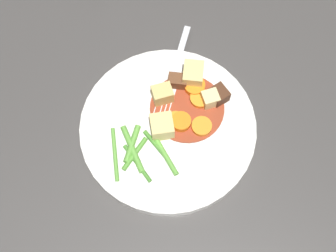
{
  "coord_description": "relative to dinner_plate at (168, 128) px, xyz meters",
  "views": [
    {
      "loc": [
        -0.16,
        -0.22,
        0.68
      ],
      "look_at": [
        0.0,
        0.0,
        0.02
      ],
      "focal_mm": 50.93,
      "sensor_mm": 36.0,
      "label": 1
    }
  ],
  "objects": [
    {
      "name": "carrot_slice_1",
      "position": [
        0.07,
        0.03,
        0.01
      ],
      "size": [
        0.04,
        0.04,
        0.01
      ],
      "primitive_type": "cylinder",
      "rotation": [
        0.0,
        0.0,
        6.17
      ],
      "color": "orange",
      "rests_on": "dinner_plate"
    },
    {
      "name": "green_bean_2",
      "position": [
        -0.03,
        -0.04,
        0.01
      ],
      "size": [
        0.02,
        0.06,
        0.01
      ],
      "primitive_type": "cylinder",
      "rotation": [
        0.0,
        1.57,
        1.44
      ],
      "color": "#66AD42",
      "rests_on": "dinner_plate"
    },
    {
      "name": "fork",
      "position": [
        0.06,
        0.06,
        0.01
      ],
      "size": [
        0.15,
        0.12,
        0.0
      ],
      "color": "silver",
      "rests_on": "dinner_plate"
    },
    {
      "name": "meat_chunk_0",
      "position": [
        0.09,
        -0.01,
        0.02
      ],
      "size": [
        0.03,
        0.03,
        0.02
      ],
      "primitive_type": "cube",
      "rotation": [
        0.0,
        0.0,
        1.53
      ],
      "color": "#4C2B19",
      "rests_on": "dinner_plate"
    },
    {
      "name": "potato_chunk_2",
      "position": [
        0.08,
        0.04,
        0.02
      ],
      "size": [
        0.05,
        0.05,
        0.03
      ],
      "primitive_type": "cube",
      "rotation": [
        0.0,
        0.0,
        3.97
      ],
      "color": "#E5CC7A",
      "rests_on": "dinner_plate"
    },
    {
      "name": "potato_chunk_1",
      "position": [
        0.02,
        0.04,
        0.02
      ],
      "size": [
        0.04,
        0.03,
        0.03
      ],
      "primitive_type": "cube",
      "rotation": [
        0.0,
        0.0,
        2.8
      ],
      "color": "#DBBC6B",
      "rests_on": "dinner_plate"
    },
    {
      "name": "green_bean_5",
      "position": [
        -0.03,
        -0.02,
        0.01
      ],
      "size": [
        0.01,
        0.06,
        0.01
      ],
      "primitive_type": "cylinder",
      "rotation": [
        0.0,
        1.57,
        1.61
      ],
      "color": "#4C8E33",
      "rests_on": "dinner_plate"
    },
    {
      "name": "ground_plane",
      "position": [
        0.0,
        0.0,
        -0.01
      ],
      "size": [
        3.0,
        3.0,
        0.0
      ],
      "primitive_type": "plane",
      "color": "#423F3D"
    },
    {
      "name": "stew_sauce",
      "position": [
        0.04,
        0.01,
        0.01
      ],
      "size": [
        0.11,
        0.11,
        0.0
      ],
      "primitive_type": "cylinder",
      "color": "#93381E",
      "rests_on": "dinner_plate"
    },
    {
      "name": "carrot_slice_2",
      "position": [
        0.01,
        0.0,
        0.01
      ],
      "size": [
        0.03,
        0.03,
        0.01
      ],
      "primitive_type": "cylinder",
      "rotation": [
        0.0,
        0.0,
        1.74
      ],
      "color": "orange",
      "rests_on": "dinner_plate"
    },
    {
      "name": "potato_chunk_0",
      "position": [
        0.07,
        -0.01,
        0.02
      ],
      "size": [
        0.03,
        0.03,
        0.02
      ],
      "primitive_type": "cube",
      "rotation": [
        0.0,
        0.0,
        4.39
      ],
      "color": "#EAD68C",
      "rests_on": "dinner_plate"
    },
    {
      "name": "green_bean_3",
      "position": [
        -0.07,
        -0.02,
        0.01
      ],
      "size": [
        0.01,
        0.07,
        0.01
      ],
      "primitive_type": "cylinder",
      "rotation": [
        0.0,
        1.57,
        1.56
      ],
      "color": "#4C8E33",
      "rests_on": "dinner_plate"
    },
    {
      "name": "potato_chunk_3",
      "position": [
        -0.01,
        -0.0,
        0.02
      ],
      "size": [
        0.04,
        0.04,
        0.03
      ],
      "primitive_type": "cube",
      "rotation": [
        0.0,
        0.0,
        2.66
      ],
      "color": "#E5CC7A",
      "rests_on": "dinner_plate"
    },
    {
      "name": "carrot_slice_0",
      "position": [
        0.04,
        -0.03,
        0.01
      ],
      "size": [
        0.04,
        0.04,
        0.01
      ],
      "primitive_type": "cylinder",
      "rotation": [
        0.0,
        0.0,
        2.15
      ],
      "color": "orange",
      "rests_on": "dinner_plate"
    },
    {
      "name": "carrot_slice_3",
      "position": [
        0.07,
        0.01,
        0.01
      ],
      "size": [
        0.04,
        0.04,
        0.01
      ],
      "primitive_type": "cylinder",
      "rotation": [
        0.0,
        0.0,
        3.56
      ],
      "color": "orange",
      "rests_on": "dinner_plate"
    },
    {
      "name": "carrot_slice_4",
      "position": [
        0.02,
        -0.01,
        0.02
      ],
      "size": [
        0.04,
        0.04,
        0.01
      ],
      "primitive_type": "cylinder",
      "rotation": [
        0.0,
        0.0,
        3.96
      ],
      "color": "orange",
      "rests_on": "dinner_plate"
    },
    {
      "name": "green_bean_6",
      "position": [
        -0.09,
        0.01,
        0.01
      ],
      "size": [
        0.05,
        0.07,
        0.01
      ],
      "primitive_type": "cylinder",
      "rotation": [
        0.0,
        1.57,
        1.06
      ],
      "color": "#66AD42",
      "rests_on": "dinner_plate"
    },
    {
      "name": "dinner_plate",
      "position": [
        0.0,
        0.0,
        0.0
      ],
      "size": [
        0.27,
        0.27,
        0.02
      ],
      "primitive_type": "cylinder",
      "color": "white",
      "rests_on": "ground_plane"
    },
    {
      "name": "green_bean_4",
      "position": [
        -0.06,
        -0.0,
        0.01
      ],
      "size": [
        0.03,
        0.08,
        0.01
      ],
      "primitive_type": "cylinder",
      "rotation": [
        0.0,
        1.57,
        1.34
      ],
      "color": "#66AD42",
      "rests_on": "dinner_plate"
    },
    {
      "name": "green_bean_1",
      "position": [
        -0.07,
        -0.01,
        0.01
      ],
      "size": [
        0.06,
        0.03,
        0.01
      ],
      "primitive_type": "cylinder",
      "rotation": [
        0.0,
        1.57,
        0.36
      ],
      "color": "#599E38",
      "rests_on": "dinner_plate"
    },
    {
      "name": "meat_chunk_1",
      "position": [
        0.05,
        0.05,
        0.02
      ],
      "size": [
        0.03,
        0.03,
        0.02
      ],
      "primitive_type": "cube",
      "rotation": [
        0.0,
        0.0,
        0.82
      ],
      "color": "brown",
      "rests_on": "dinner_plate"
    },
    {
      "name": "green_bean_0",
      "position": [
        -0.06,
        0.01,
        0.01
      ],
      "size": [
        0.05,
        0.04,
        0.01
      ],
      "primitive_type": "cylinder",
      "rotation": [
        0.0,
        1.57,
        0.66
      ],
      "color": "#66AD42",
      "rests_on": "dinner_plate"
    }
  ]
}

